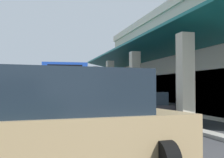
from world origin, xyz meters
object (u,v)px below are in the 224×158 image
at_px(parked_suv_tan, 55,123).
at_px(potted_palm, 114,97).
at_px(pedestrian, 59,108).
at_px(transit_bus, 62,85).
at_px(parked_sedan_charcoal, 136,109).

distance_m(parked_suv_tan, potted_palm, 22.73).
xyz_separation_m(parked_suv_tan, pedestrian, (-5.41, 0.48, -0.12)).
xyz_separation_m(parked_suv_tan, potted_palm, (-21.61, 7.05, -0.21)).
xyz_separation_m(pedestrian, potted_palm, (-16.21, 6.57, -0.09)).
height_order(pedestrian, potted_palm, potted_palm).
relative_size(transit_bus, potted_palm, 4.44).
distance_m(parked_sedan_charcoal, pedestrian, 3.33).
distance_m(transit_bus, parked_sedan_charcoal, 10.53).
bearing_deg(parked_suv_tan, transit_bus, 174.80).
xyz_separation_m(parked_suv_tan, parked_sedan_charcoal, (-6.09, 3.73, -0.27)).
distance_m(transit_bus, potted_palm, 7.76).
xyz_separation_m(transit_bus, pedestrian, (10.90, -1.01, -0.96)).
relative_size(parked_suv_tan, parked_sedan_charcoal, 1.10).
relative_size(transit_bus, parked_suv_tan, 2.27).
xyz_separation_m(transit_bus, parked_sedan_charcoal, (10.22, 2.25, -1.10)).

